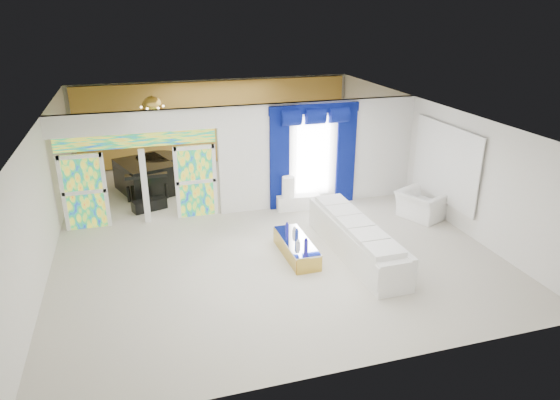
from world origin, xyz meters
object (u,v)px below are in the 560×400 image
object	(u,v)px
white_sofa	(355,240)
grand_piano	(146,177)
armchair	(421,205)
coffee_table	(296,248)
console_table	(298,202)

from	to	relation	value
white_sofa	grand_piano	distance (m)	7.29
white_sofa	armchair	distance (m)	2.98
grand_piano	white_sofa	bearing A→B (deg)	-71.26
coffee_table	white_sofa	bearing A→B (deg)	-12.53
coffee_table	armchair	xyz separation A→B (m)	(3.96, 1.14, 0.18)
console_table	coffee_table	bearing A→B (deg)	-109.35
white_sofa	grand_piano	size ratio (longest dim) A/B	2.07
console_table	white_sofa	bearing A→B (deg)	-82.43
white_sofa	coffee_table	bearing A→B (deg)	166.39
console_table	armchair	bearing A→B (deg)	-27.44
white_sofa	coffee_table	distance (m)	1.39
coffee_table	armchair	size ratio (longest dim) A/B	1.52
coffee_table	console_table	distance (m)	2.87
coffee_table	grand_piano	size ratio (longest dim) A/B	0.94
coffee_table	console_table	xyz separation A→B (m)	(0.95, 2.71, 0.01)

